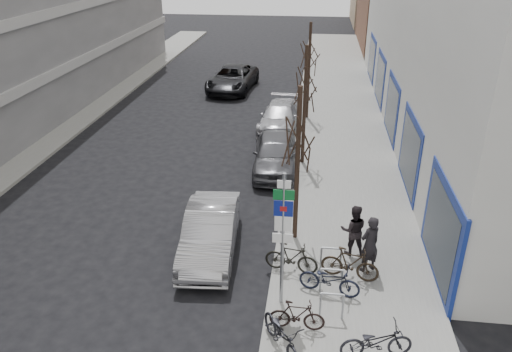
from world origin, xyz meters
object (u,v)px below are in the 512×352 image
(meter_back, at_px, (297,118))
(bike_near_left, at_px, (282,332))
(bike_mid_curb, at_px, (330,277))
(lane_car, at_px, (232,78))
(meter_front, at_px, (281,224))
(bike_far_inner, at_px, (350,263))
(pedestrian_far, at_px, (354,230))
(tree_far, at_px, (310,48))
(highway_sign_pole, at_px, (283,233))
(bike_mid_inner, at_px, (291,257))
(bike_far_curb, at_px, (377,339))
(tree_mid, at_px, (306,78))
(pedestrian_near, at_px, (370,244))
(meter_mid, at_px, (291,159))
(parked_car_back, at_px, (280,117))
(bike_rack, at_px, (331,278))
(parked_car_front, at_px, (210,232))
(bike_near_right, at_px, (297,315))
(parked_car_mid, at_px, (275,153))
(tree_near, at_px, (299,129))

(meter_back, distance_m, bike_near_left, 15.85)
(bike_mid_curb, relative_size, lane_car, 0.30)
(meter_front, distance_m, bike_far_inner, 2.77)
(pedestrian_far, bearing_deg, tree_far, -84.68)
(highway_sign_pole, relative_size, bike_mid_inner, 2.49)
(bike_far_curb, bearing_deg, tree_mid, -1.21)
(tree_far, relative_size, meter_back, 4.33)
(bike_far_curb, height_order, pedestrian_near, pedestrian_near)
(highway_sign_pole, xyz_separation_m, tree_mid, (0.20, 10.01, 1.65))
(highway_sign_pole, height_order, meter_mid, highway_sign_pole)
(tree_mid, distance_m, lane_car, 13.70)
(bike_near_left, height_order, parked_car_back, parked_car_back)
(tree_mid, distance_m, bike_far_curb, 12.46)
(bike_rack, distance_m, bike_mid_inner, 1.49)
(meter_front, bearing_deg, parked_car_front, -166.52)
(meter_back, height_order, bike_far_curb, meter_back)
(bike_far_curb, xyz_separation_m, parked_car_front, (-5.01, 4.22, 0.07))
(meter_back, relative_size, bike_far_curb, 0.70)
(bike_mid_inner, height_order, pedestrian_near, pedestrian_near)
(bike_mid_inner, xyz_separation_m, pedestrian_far, (1.92, 1.25, 0.38))
(pedestrian_near, bearing_deg, meter_mid, -101.07)
(bike_rack, height_order, bike_near_right, bike_near_right)
(bike_mid_curb, bearing_deg, pedestrian_near, -29.98)
(meter_back, relative_size, parked_car_mid, 0.27)
(highway_sign_pole, distance_m, tree_mid, 10.15)
(meter_front, xyz_separation_m, bike_far_curb, (2.71, -4.77, -0.21))
(meter_mid, xyz_separation_m, bike_far_curb, (2.71, -10.27, -0.21))
(parked_car_mid, xyz_separation_m, lane_car, (-4.12, 12.89, 0.01))
(meter_back, bearing_deg, bike_near_left, -88.53)
(bike_mid_curb, height_order, parked_car_front, parked_car_front)
(bike_mid_inner, distance_m, bike_far_curb, 3.97)
(bike_near_left, bearing_deg, bike_mid_inner, 58.11)
(bike_rack, bearing_deg, lane_car, 106.81)
(bike_mid_curb, xyz_separation_m, parked_car_mid, (-2.35, 8.73, 0.12))
(meter_front, distance_m, meter_mid, 5.50)
(bike_mid_curb, distance_m, bike_mid_inner, 1.47)
(bike_rack, distance_m, parked_car_mid, 9.02)
(meter_mid, bearing_deg, tree_near, -84.86)
(lane_car, relative_size, pedestrian_far, 3.32)
(bike_far_inner, xyz_separation_m, parked_car_mid, (-2.97, 7.95, 0.13))
(pedestrian_near, bearing_deg, highway_sign_pole, 2.27)
(meter_front, xyz_separation_m, bike_mid_inner, (0.44, -1.52, -0.26))
(lane_car, bearing_deg, pedestrian_far, -64.64)
(lane_car, bearing_deg, parked_car_back, -57.58)
(tree_near, height_order, pedestrian_far, tree_near)
(parked_car_front, bearing_deg, meter_front, 8.95)
(bike_mid_inner, bearing_deg, meter_back, 11.87)
(lane_car, bearing_deg, highway_sign_pole, -72.05)
(bike_near_left, bearing_deg, bike_rack, 31.80)
(lane_car, bearing_deg, meter_back, -54.29)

